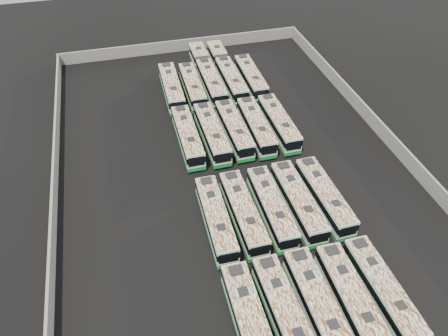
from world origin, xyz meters
TOP-DOWN VIEW (x-y plane):
  - ground at (0.00, 0.00)m, footprint 140.00×140.00m
  - perimeter_wall at (0.00, 0.00)m, footprint 45.20×73.20m
  - bus_front_far_left at (-4.75, -21.49)m, footprint 2.61×11.96m
  - bus_front_left at (-1.41, -21.30)m, footprint 2.72×11.76m
  - bus_front_center at (1.82, -21.34)m, footprint 2.51×11.83m
  - bus_front_right at (5.10, -21.52)m, footprint 2.71×11.76m
  - bus_front_far_right at (8.46, -21.25)m, footprint 2.62×11.46m
  - bus_midfront_far_left at (-4.65, -8.29)m, footprint 2.64×11.55m
  - bus_midfront_left at (-1.46, -8.21)m, footprint 2.56×11.64m
  - bus_midfront_center at (1.91, -8.21)m, footprint 2.52×11.52m
  - bus_midfront_right at (5.15, -8.20)m, footprint 2.60×11.77m
  - bus_midfront_far_right at (8.47, -8.18)m, footprint 2.73×11.62m
  - bus_midback_far_left at (-4.72, 7.33)m, footprint 2.51×11.73m
  - bus_midback_left at (-1.34, 7.17)m, footprint 2.63×11.86m
  - bus_midback_center at (1.91, 7.35)m, footprint 2.61×11.61m
  - bus_midback_right at (5.09, 7.15)m, footprint 2.66×11.68m
  - bus_midback_far_right at (8.45, 7.15)m, footprint 2.50×11.65m
  - bus_back_far_left at (-4.68, 20.51)m, footprint 2.76×12.02m
  - bus_back_left at (-1.38, 20.24)m, footprint 2.58×11.46m
  - bus_back_center at (1.84, 23.67)m, footprint 2.61×18.41m
  - bus_back_right at (5.15, 23.55)m, footprint 2.53×18.21m
  - bus_back_far_right at (8.49, 20.44)m, footprint 2.65×11.66m

SIDE VIEW (x-z plane):
  - ground at x=0.00m, z-range 0.00..0.00m
  - perimeter_wall at x=0.00m, z-range 0.00..2.20m
  - bus_front_far_right at x=8.46m, z-range 0.04..3.25m
  - bus_back_left at x=-1.38m, z-range 0.04..3.25m
  - bus_midfront_center at x=1.91m, z-range 0.04..3.28m
  - bus_midfront_far_left at x=-4.65m, z-range 0.04..3.28m
  - bus_midfront_far_right at x=8.47m, z-range 0.04..3.30m
  - bus_midback_center at x=1.91m, z-range 0.04..3.30m
  - bus_midfront_left at x=-1.46m, z-range 0.04..3.31m
  - bus_back_far_right at x=8.49m, z-range 0.04..3.31m
  - bus_midback_right at x=5.09m, z-range 0.04..3.32m
  - bus_midback_far_right at x=8.45m, z-range 0.04..3.32m
  - bus_back_right at x=5.15m, z-range 0.04..3.34m
  - bus_front_right at x=5.10m, z-range 0.04..3.34m
  - bus_front_left at x=-1.41m, z-range 0.04..3.34m
  - bus_midback_far_left at x=-4.72m, z-range 0.04..3.34m
  - bus_midfront_right at x=5.15m, z-range 0.04..3.35m
  - bus_back_center at x=1.84m, z-range 0.04..3.37m
  - bus_front_center at x=1.82m, z-range 0.04..3.37m
  - bus_midback_left at x=-1.34m, z-range 0.04..3.37m
  - bus_front_far_left at x=-4.75m, z-range 0.04..3.40m
  - bus_back_far_left at x=-4.68m, z-range 0.04..3.41m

